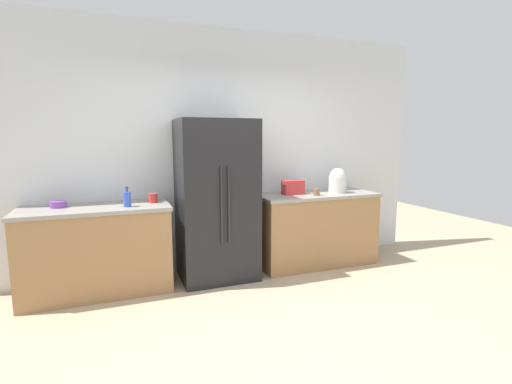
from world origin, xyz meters
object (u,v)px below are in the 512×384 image
at_px(bottle_a, 127,199).
at_px(toaster, 293,187).
at_px(rice_cooker, 338,181).
at_px(cup_a, 316,192).
at_px(bowl_a, 58,204).
at_px(cup_b, 153,198).
at_px(refrigerator, 217,200).

bearing_deg(bottle_a, toaster, 4.69).
relative_size(rice_cooker, cup_a, 3.74).
relative_size(rice_cooker, bowl_a, 2.04).
bearing_deg(rice_cooker, cup_b, 178.05).
xyz_separation_m(bottle_a, cup_a, (2.20, -0.03, -0.04)).
height_order(refrigerator, cup_a, refrigerator).
xyz_separation_m(bottle_a, cup_b, (0.27, 0.16, -0.03)).
distance_m(bottle_a, bowl_a, 0.69).
distance_m(refrigerator, rice_cooker, 1.61).
height_order(refrigerator, toaster, refrigerator).
bearing_deg(refrigerator, toaster, 3.90).
bearing_deg(cup_a, bottle_a, 179.18).
xyz_separation_m(refrigerator, cup_b, (-0.70, 0.06, 0.06)).
bearing_deg(refrigerator, bottle_a, -174.49).
xyz_separation_m(cup_b, bowl_a, (-0.93, 0.05, -0.02)).
distance_m(bottle_a, cup_b, 0.32).
height_order(rice_cooker, bowl_a, rice_cooker).
xyz_separation_m(rice_cooker, cup_a, (-0.37, -0.11, -0.11)).
bearing_deg(bowl_a, rice_cooker, -2.32).
bearing_deg(refrigerator, rice_cooker, -0.54).
distance_m(bottle_a, cup_a, 2.20).
height_order(refrigerator, rice_cooker, refrigerator).
xyz_separation_m(rice_cooker, bowl_a, (-3.23, 0.13, -0.12)).
height_order(refrigerator, bottle_a, refrigerator).
relative_size(bottle_a, cup_a, 2.45).
bearing_deg(cup_b, bowl_a, 176.76).
bearing_deg(toaster, bottle_a, -175.31).
xyz_separation_m(refrigerator, toaster, (1.01, 0.07, 0.09)).
height_order(rice_cooker, cup_a, rice_cooker).
bearing_deg(cup_a, bowl_a, 175.19).
xyz_separation_m(toaster, cup_b, (-1.71, -0.01, -0.04)).
bearing_deg(bottle_a, bowl_a, 162.37).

